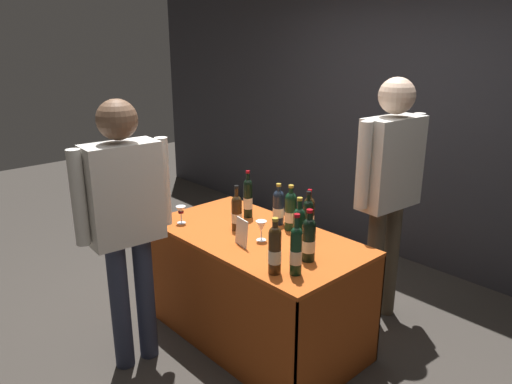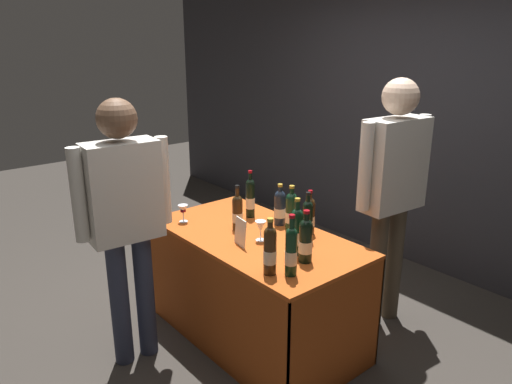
{
  "view_description": "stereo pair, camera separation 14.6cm",
  "coord_description": "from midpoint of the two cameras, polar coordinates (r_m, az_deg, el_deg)",
  "views": [
    {
      "loc": [
        2.19,
        -2.02,
        2.04
      ],
      "look_at": [
        0.0,
        0.0,
        1.08
      ],
      "focal_mm": 34.04,
      "sensor_mm": 36.0,
      "label": 1
    },
    {
      "loc": [
        2.28,
        -1.91,
        2.04
      ],
      "look_at": [
        0.0,
        0.0,
        1.08
      ],
      "focal_mm": 34.04,
      "sensor_mm": 36.0,
      "label": 2
    }
  ],
  "objects": [
    {
      "name": "ground_plane",
      "position": [
        3.61,
        -1.21,
        -16.53
      ],
      "size": [
        12.0,
        12.0,
        0.0
      ],
      "primitive_type": "plane",
      "color": "#38332D"
    },
    {
      "name": "back_partition",
      "position": [
        4.58,
        17.65,
        8.27
      ],
      "size": [
        7.71,
        0.12,
        2.68
      ],
      "primitive_type": "cube",
      "color": "#2D2D33",
      "rests_on": "ground_plane"
    },
    {
      "name": "tasting_table",
      "position": [
        3.33,
        -1.27,
        -8.86
      ],
      "size": [
        1.49,
        0.8,
        0.78
      ],
      "color": "#B74C19",
      "rests_on": "ground_plane"
    },
    {
      "name": "featured_wine_bottle",
      "position": [
        2.68,
        0.65,
        -6.75
      ],
      "size": [
        0.07,
        0.07,
        0.33
      ],
      "color": "#38230F",
      "rests_on": "tasting_table"
    },
    {
      "name": "display_bottle_0",
      "position": [
        3.5,
        -2.14,
        -0.67
      ],
      "size": [
        0.07,
        0.07,
        0.35
      ],
      "color": "black",
      "rests_on": "tasting_table"
    },
    {
      "name": "display_bottle_1",
      "position": [
        2.92,
        3.59,
        -4.51
      ],
      "size": [
        0.07,
        0.07,
        0.36
      ],
      "color": "black",
      "rests_on": "tasting_table"
    },
    {
      "name": "display_bottle_2",
      "position": [
        2.67,
        3.16,
        -6.78
      ],
      "size": [
        0.07,
        0.07,
        0.36
      ],
      "color": "black",
      "rests_on": "tasting_table"
    },
    {
      "name": "display_bottle_3",
      "position": [
        3.28,
        -3.55,
        -2.38
      ],
      "size": [
        0.07,
        0.07,
        0.31
      ],
      "color": "#38230F",
      "rests_on": "tasting_table"
    },
    {
      "name": "display_bottle_4",
      "position": [
        3.37,
        1.42,
        -1.74
      ],
      "size": [
        0.08,
        0.08,
        0.3
      ],
      "color": "#192333",
      "rests_on": "tasting_table"
    },
    {
      "name": "display_bottle_5",
      "position": [
        3.24,
        4.97,
        -2.66
      ],
      "size": [
        0.07,
        0.07,
        0.3
      ],
      "color": "#38230F",
      "rests_on": "tasting_table"
    },
    {
      "name": "display_bottle_6",
      "position": [
        3.12,
        4.78,
        -3.24
      ],
      "size": [
        0.07,
        0.07,
        0.33
      ],
      "color": "black",
      "rests_on": "tasting_table"
    },
    {
      "name": "display_bottle_7",
      "position": [
        2.84,
        4.74,
        -5.52
      ],
      "size": [
        0.08,
        0.08,
        0.32
      ],
      "color": "black",
      "rests_on": "tasting_table"
    },
    {
      "name": "display_bottle_8",
      "position": [
        3.27,
        2.82,
        -2.2
      ],
      "size": [
        0.08,
        0.08,
        0.32
      ],
      "color": "black",
      "rests_on": "tasting_table"
    },
    {
      "name": "wine_glass_near_vendor",
      "position": [
        3.45,
        -10.02,
        -2.19
      ],
      "size": [
        0.07,
        0.07,
        0.12
      ],
      "color": "silver",
      "rests_on": "tasting_table"
    },
    {
      "name": "wine_glass_mid",
      "position": [
        3.12,
        -0.72,
        -4.12
      ],
      "size": [
        0.07,
        0.07,
        0.13
      ],
      "color": "silver",
      "rests_on": "tasting_table"
    },
    {
      "name": "brochure_stand",
      "position": [
        3.05,
        -3.08,
        -4.78
      ],
      "size": [
        0.13,
        0.04,
        0.18
      ],
      "primitive_type": "cube",
      "rotation": [
        0.08,
        0.0,
        2.97
      ],
      "color": "silver",
      "rests_on": "tasting_table"
    },
    {
      "name": "vendor_presenter",
      "position": [
        3.48,
        14.27,
        1.52
      ],
      "size": [
        0.25,
        0.64,
        1.78
      ],
      "rotation": [
        0.0,
        0.0,
        -1.66
      ],
      "color": "#4C4233",
      "rests_on": "ground_plane"
    },
    {
      "name": "taster_foreground_right",
      "position": [
        3.02,
        -16.47,
        -2.35
      ],
      "size": [
        0.25,
        0.6,
        1.71
      ],
      "rotation": [
        0.0,
        0.0,
        1.49
      ],
      "color": "#2D3347",
      "rests_on": "ground_plane"
    }
  ]
}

